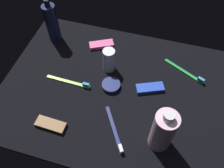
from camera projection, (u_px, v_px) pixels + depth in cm
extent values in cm
cube|color=black|center=(112.00, 89.00, 90.09)|extent=(84.00, 64.00, 1.20)
cylinder|color=#151E46|center=(52.00, 23.00, 98.59)|extent=(5.35, 5.35, 17.10)
cylinder|color=black|center=(47.00, 3.00, 90.48)|extent=(2.20, 2.20, 2.80)
cylinder|color=silver|center=(163.00, 131.00, 70.45)|extent=(7.04, 7.04, 16.74)
cylinder|color=silver|center=(169.00, 116.00, 62.74)|extent=(3.20, 3.20, 2.20)
cylinder|color=silver|center=(109.00, 60.00, 91.28)|extent=(4.76, 4.76, 10.10)
cube|color=navy|center=(114.00, 129.00, 79.46)|extent=(10.55, 15.90, 0.90)
cube|color=white|center=(121.00, 148.00, 74.42)|extent=(2.31, 2.79, 1.20)
cube|color=#8CD133|center=(68.00, 81.00, 91.03)|extent=(18.03, 1.72, 0.90)
cube|color=#338CCC|center=(86.00, 85.00, 88.85)|extent=(2.63, 1.17, 1.20)
cube|color=green|center=(184.00, 71.00, 94.05)|extent=(16.57, 9.28, 0.90)
cube|color=#338CCC|center=(201.00, 80.00, 90.22)|extent=(2.82, 2.16, 1.20)
cube|color=brown|center=(51.00, 125.00, 80.04)|extent=(10.53, 4.35, 1.50)
cube|color=#E55999|center=(101.00, 45.00, 102.20)|extent=(11.09, 8.25, 1.50)
cube|color=blue|center=(150.00, 88.00, 88.85)|extent=(11.13, 7.77, 1.50)
cylinder|color=navy|center=(111.00, 85.00, 89.49)|extent=(7.09, 7.09, 1.68)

